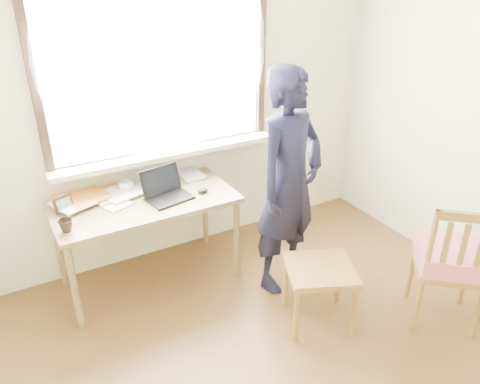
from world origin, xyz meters
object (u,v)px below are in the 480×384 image
mug_white (126,186)px  work_chair (320,276)px  desk (145,209)px  person (289,183)px  side_chair (451,259)px  mug_dark (66,226)px  laptop (166,191)px

mug_white → work_chair: (0.92, -1.24, -0.37)m
desk → work_chair: desk is taller
person → side_chair: bearing=-69.0°
person → mug_dark: bearing=151.0°
desk → mug_white: mug_white is taller
work_chair → person: bearing=81.7°
desk → laptop: 0.21m
mug_dark → mug_white: bearing=36.5°
work_chair → side_chair: side_chair is taller
desk → person: bearing=-29.3°
mug_white → mug_dark: 0.65m
desk → laptop: (0.16, -0.03, 0.13)m
work_chair → person: size_ratio=0.34×
mug_white → side_chair: bearing=-44.1°
desk → work_chair: 1.36m
mug_white → desk: bearing=-71.3°
laptop → side_chair: size_ratio=0.38×
mug_white → work_chair: mug_white is taller
desk → mug_dark: size_ratio=14.14×
work_chair → mug_dark: bearing=149.4°
mug_dark → side_chair: (2.22, -1.26, -0.26)m
person → mug_white: bearing=127.7°
desk → side_chair: 2.18m
mug_white → mug_dark: (-0.52, -0.38, 0.00)m
side_chair → person: (-0.70, 0.92, 0.35)m
side_chair → person: bearing=127.3°
desk → laptop: bearing=-12.3°
mug_white → person: 1.24m
laptop → mug_white: 0.33m
mug_dark → desk: bearing=16.8°
mug_dark → work_chair: 1.72m
person → laptop: bearing=131.5°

